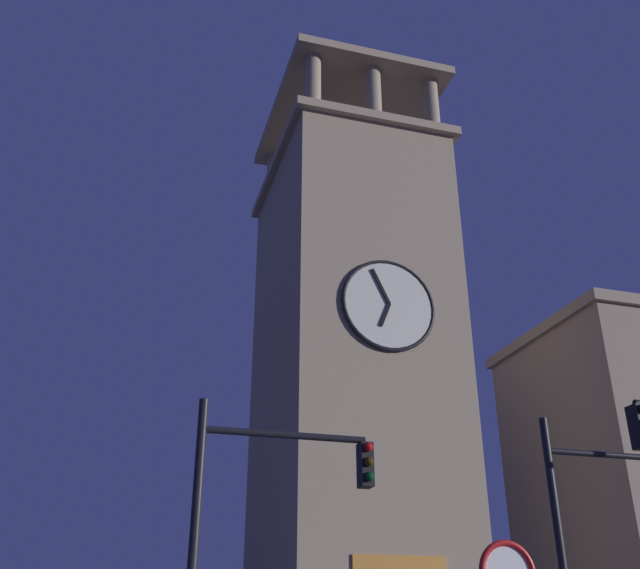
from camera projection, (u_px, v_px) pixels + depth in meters
clocktower at (351, 381)px, 30.01m from camera, size 7.37×9.45×27.82m
traffic_signal_near at (610, 525)px, 13.55m from camera, size 3.54×0.41×5.60m
traffic_signal_far at (257, 517)px, 11.45m from camera, size 3.01×0.41×5.33m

